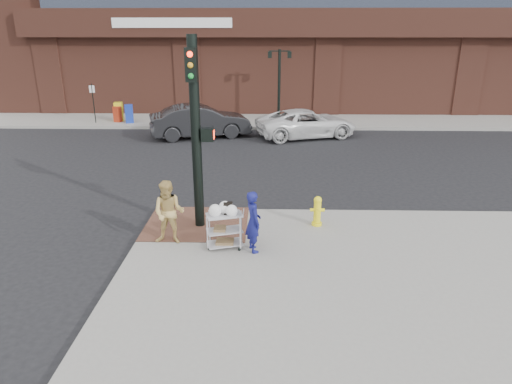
{
  "coord_description": "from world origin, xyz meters",
  "views": [
    {
      "loc": [
        1.33,
        -10.7,
        5.29
      ],
      "look_at": [
        1.06,
        0.48,
        1.25
      ],
      "focal_mm": 32.0,
      "sensor_mm": 36.0,
      "label": 1
    }
  ],
  "objects_px": {
    "fire_hydrant": "(317,211)",
    "minivan_white": "(307,123)",
    "utility_cart": "(225,227)",
    "lamp_post": "(279,77)",
    "pedestrian_tan": "(169,213)",
    "traffic_signal_pole": "(197,130)",
    "woman_blue": "(253,222)",
    "sedan_dark": "(200,121)"
  },
  "relations": [
    {
      "from": "lamp_post",
      "to": "traffic_signal_pole",
      "type": "height_order",
      "value": "traffic_signal_pole"
    },
    {
      "from": "minivan_white",
      "to": "fire_hydrant",
      "type": "height_order",
      "value": "minivan_white"
    },
    {
      "from": "lamp_post",
      "to": "woman_blue",
      "type": "height_order",
      "value": "lamp_post"
    },
    {
      "from": "utility_cart",
      "to": "fire_hydrant",
      "type": "xyz_separation_m",
      "value": [
        2.42,
        1.41,
        -0.11
      ]
    },
    {
      "from": "lamp_post",
      "to": "pedestrian_tan",
      "type": "relative_size",
      "value": 2.44
    },
    {
      "from": "traffic_signal_pole",
      "to": "minivan_white",
      "type": "height_order",
      "value": "traffic_signal_pole"
    },
    {
      "from": "lamp_post",
      "to": "fire_hydrant",
      "type": "bearing_deg",
      "value": -87.25
    },
    {
      "from": "traffic_signal_pole",
      "to": "woman_blue",
      "type": "bearing_deg",
      "value": -44.2
    },
    {
      "from": "minivan_white",
      "to": "fire_hydrant",
      "type": "relative_size",
      "value": 6.03
    },
    {
      "from": "woman_blue",
      "to": "sedan_dark",
      "type": "distance_m",
      "value": 13.19
    },
    {
      "from": "woman_blue",
      "to": "traffic_signal_pole",
      "type": "bearing_deg",
      "value": 26.62
    },
    {
      "from": "utility_cart",
      "to": "pedestrian_tan",
      "type": "bearing_deg",
      "value": 170.64
    },
    {
      "from": "utility_cart",
      "to": "fire_hydrant",
      "type": "relative_size",
      "value": 1.4
    },
    {
      "from": "traffic_signal_pole",
      "to": "sedan_dark",
      "type": "xyz_separation_m",
      "value": [
        -1.58,
        11.37,
        -2.01
      ]
    },
    {
      "from": "lamp_post",
      "to": "sedan_dark",
      "type": "relative_size",
      "value": 0.8
    },
    {
      "from": "fire_hydrant",
      "to": "traffic_signal_pole",
      "type": "bearing_deg",
      "value": -178.07
    },
    {
      "from": "pedestrian_tan",
      "to": "utility_cart",
      "type": "relative_size",
      "value": 1.38
    },
    {
      "from": "minivan_white",
      "to": "lamp_post",
      "type": "bearing_deg",
      "value": 2.6
    },
    {
      "from": "woman_blue",
      "to": "sedan_dark",
      "type": "relative_size",
      "value": 0.31
    },
    {
      "from": "traffic_signal_pole",
      "to": "minivan_white",
      "type": "distance_m",
      "value": 12.32
    },
    {
      "from": "traffic_signal_pole",
      "to": "pedestrian_tan",
      "type": "distance_m",
      "value": 2.23
    },
    {
      "from": "utility_cart",
      "to": "traffic_signal_pole",
      "type": "bearing_deg",
      "value": 121.08
    },
    {
      "from": "woman_blue",
      "to": "pedestrian_tan",
      "type": "height_order",
      "value": "pedestrian_tan"
    },
    {
      "from": "lamp_post",
      "to": "utility_cart",
      "type": "distance_m",
      "value": 16.73
    },
    {
      "from": "woman_blue",
      "to": "minivan_white",
      "type": "bearing_deg",
      "value": -29.3
    },
    {
      "from": "fire_hydrant",
      "to": "minivan_white",
      "type": "bearing_deg",
      "value": 86.94
    },
    {
      "from": "sedan_dark",
      "to": "traffic_signal_pole",
      "type": "bearing_deg",
      "value": 171.05
    },
    {
      "from": "traffic_signal_pole",
      "to": "woman_blue",
      "type": "height_order",
      "value": "traffic_signal_pole"
    },
    {
      "from": "lamp_post",
      "to": "minivan_white",
      "type": "distance_m",
      "value": 4.38
    },
    {
      "from": "traffic_signal_pole",
      "to": "utility_cart",
      "type": "xyz_separation_m",
      "value": [
        0.79,
        -1.3,
        -2.14
      ]
    },
    {
      "from": "pedestrian_tan",
      "to": "fire_hydrant",
      "type": "xyz_separation_m",
      "value": [
        3.81,
        1.18,
        -0.39
      ]
    },
    {
      "from": "sedan_dark",
      "to": "fire_hydrant",
      "type": "distance_m",
      "value": 12.24
    },
    {
      "from": "lamp_post",
      "to": "utility_cart",
      "type": "bearing_deg",
      "value": -95.84
    },
    {
      "from": "woman_blue",
      "to": "minivan_white",
      "type": "height_order",
      "value": "woman_blue"
    },
    {
      "from": "pedestrian_tan",
      "to": "fire_hydrant",
      "type": "height_order",
      "value": "pedestrian_tan"
    },
    {
      "from": "traffic_signal_pole",
      "to": "pedestrian_tan",
      "type": "relative_size",
      "value": 3.05
    },
    {
      "from": "sedan_dark",
      "to": "fire_hydrant",
      "type": "height_order",
      "value": "sedan_dark"
    },
    {
      "from": "pedestrian_tan",
      "to": "utility_cart",
      "type": "xyz_separation_m",
      "value": [
        1.4,
        -0.23,
        -0.28
      ]
    },
    {
      "from": "lamp_post",
      "to": "traffic_signal_pole",
      "type": "xyz_separation_m",
      "value": [
        -2.48,
        -15.23,
        0.21
      ]
    },
    {
      "from": "woman_blue",
      "to": "sedan_dark",
      "type": "bearing_deg",
      "value": -5.68
    },
    {
      "from": "minivan_white",
      "to": "utility_cart",
      "type": "xyz_separation_m",
      "value": [
        -3.03,
        -12.83,
        -0.02
      ]
    },
    {
      "from": "utility_cart",
      "to": "fire_hydrant",
      "type": "height_order",
      "value": "utility_cart"
    }
  ]
}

